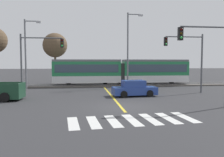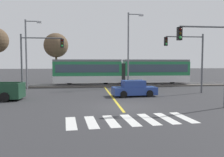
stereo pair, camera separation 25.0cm
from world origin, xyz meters
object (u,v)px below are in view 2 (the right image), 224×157
object	(u,v)px
bare_tree_west	(56,45)
light_rail_tram	(122,71)
traffic_light_mid_left	(36,54)
sedan_crossing	(134,89)
street_lamp_centre	(130,46)
traffic_light_near_right	(210,51)
street_lamp_west	(28,50)
traffic_light_mid_right	(190,53)

from	to	relation	value
bare_tree_west	light_rail_tram	bearing A→B (deg)	-28.20
traffic_light_mid_left	light_rail_tram	bearing A→B (deg)	38.47
light_rail_tram	sedan_crossing	xyz separation A→B (m)	(-0.40, -10.07, -1.35)
sedan_crossing	traffic_light_mid_left	distance (m)	10.32
sedan_crossing	street_lamp_centre	world-z (taller)	street_lamp_centre
traffic_light_near_right	street_lamp_west	size ratio (longest dim) A/B	0.74
traffic_light_mid_left	street_lamp_centre	size ratio (longest dim) A/B	0.64
traffic_light_mid_right	bare_tree_west	distance (m)	20.57
traffic_light_near_right	traffic_light_mid_right	size ratio (longest dim) A/B	1.00
street_lamp_centre	traffic_light_mid_left	bearing A→B (deg)	-153.11
traffic_light_mid_right	street_lamp_centre	size ratio (longest dim) A/B	0.66
traffic_light_near_right	bare_tree_west	world-z (taller)	bare_tree_west
sedan_crossing	bare_tree_west	size ratio (longest dim) A/B	0.56
sedan_crossing	light_rail_tram	bearing A→B (deg)	87.73
street_lamp_centre	light_rail_tram	bearing A→B (deg)	102.04
sedan_crossing	bare_tree_west	distance (m)	18.41
traffic_light_mid_right	street_lamp_centre	world-z (taller)	street_lamp_centre
traffic_light_near_right	traffic_light_mid_left	bearing A→B (deg)	147.66
light_rail_tram	sedan_crossing	world-z (taller)	light_rail_tram
traffic_light_mid_right	traffic_light_mid_left	bearing A→B (deg)	177.54
traffic_light_mid_left	street_lamp_centre	distance (m)	11.79
traffic_light_near_right	traffic_light_mid_right	xyz separation A→B (m)	(2.11, 7.93, 0.11)
traffic_light_mid_right	street_lamp_west	world-z (taller)	street_lamp_west
traffic_light_mid_left	traffic_light_mid_right	bearing A→B (deg)	-2.46
traffic_light_near_right	traffic_light_mid_right	world-z (taller)	traffic_light_mid_right
light_rail_tram	traffic_light_mid_right	xyz separation A→B (m)	(5.80, -8.54, 2.14)
light_rail_tram	street_lamp_centre	bearing A→B (deg)	-77.96
sedan_crossing	bare_tree_west	world-z (taller)	bare_tree_west
sedan_crossing	traffic_light_mid_right	size ratio (longest dim) A/B	0.70
street_lamp_west	street_lamp_centre	size ratio (longest dim) A/B	0.88
street_lamp_west	traffic_light_mid_right	bearing A→B (deg)	-17.71
street_lamp_centre	bare_tree_west	xyz separation A→B (m)	(-10.05, 7.67, 0.51)
light_rail_tram	street_lamp_centre	distance (m)	4.18
street_lamp_west	street_lamp_centre	xyz separation A→B (m)	(12.44, 0.32, 0.59)
traffic_light_mid_left	street_lamp_west	xyz separation A→B (m)	(-1.98, 4.98, 0.65)
street_lamp_west	street_lamp_centre	world-z (taller)	street_lamp_centre
bare_tree_west	traffic_light_mid_right	bearing A→B (deg)	-41.71
traffic_light_mid_left	bare_tree_west	size ratio (longest dim) A/B	0.78
traffic_light_mid_left	street_lamp_west	distance (m)	5.40
traffic_light_near_right	traffic_light_mid_right	bearing A→B (deg)	75.10
traffic_light_near_right	street_lamp_west	bearing A→B (deg)	138.92
traffic_light_mid_right	street_lamp_west	xyz separation A→B (m)	(-17.69, 5.65, 0.52)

